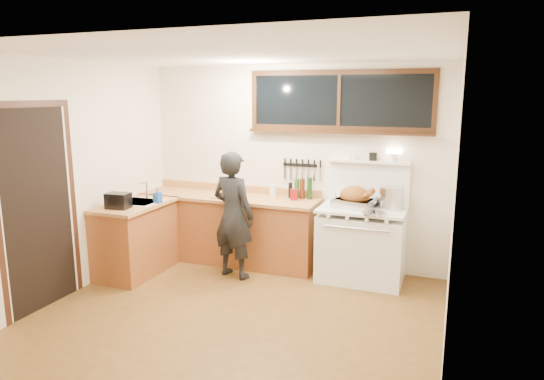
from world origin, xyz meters
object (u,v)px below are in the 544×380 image
at_px(man, 233,215).
at_px(vintage_stove, 362,242).
at_px(cutting_board, 228,194).
at_px(roast_turkey, 355,199).

bearing_deg(man, vintage_stove, 17.31).
xyz_separation_m(cutting_board, roast_turkey, (1.64, 0.08, 0.05)).
height_order(vintage_stove, cutting_board, vintage_stove).
bearing_deg(cutting_board, man, -56.85).
distance_m(cutting_board, roast_turkey, 1.64).
distance_m(vintage_stove, cutting_board, 1.80).
xyz_separation_m(vintage_stove, cutting_board, (-1.73, -0.10, 0.48)).
height_order(vintage_stove, roast_turkey, vintage_stove).
height_order(man, cutting_board, man).
bearing_deg(vintage_stove, cutting_board, -176.85).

